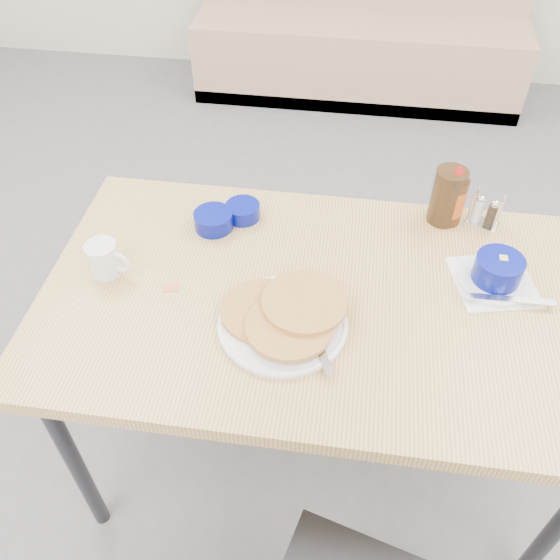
# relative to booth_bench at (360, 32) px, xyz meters

# --- Properties ---
(ground) EXTENTS (6.00, 6.00, 0.00)m
(ground) POSITION_rel_booth_bench_xyz_m (0.00, -2.78, -0.35)
(ground) COLOR slate
(ground) RESTS_ON ground
(booth_bench) EXTENTS (1.90, 0.56, 1.22)m
(booth_bench) POSITION_rel_booth_bench_xyz_m (0.00, 0.00, 0.00)
(booth_bench) COLOR tan
(booth_bench) RESTS_ON ground
(dining_table) EXTENTS (1.40, 0.80, 0.76)m
(dining_table) POSITION_rel_booth_bench_xyz_m (0.00, -2.53, 0.35)
(dining_table) COLOR tan
(dining_table) RESTS_ON ground
(pancake_plate) EXTENTS (0.30, 0.30, 0.05)m
(pancake_plate) POSITION_rel_booth_bench_xyz_m (-0.09, -2.64, 0.43)
(pancake_plate) COLOR white
(pancake_plate) RESTS_ON dining_table
(coffee_mug) EXTENTS (0.12, 0.08, 0.09)m
(coffee_mug) POSITION_rel_booth_bench_xyz_m (-0.55, -2.53, 0.46)
(coffee_mug) COLOR white
(coffee_mug) RESTS_ON dining_table
(grits_setting) EXTENTS (0.25, 0.23, 0.08)m
(grits_setting) POSITION_rel_booth_bench_xyz_m (0.41, -2.43, 0.44)
(grits_setting) COLOR white
(grits_setting) RESTS_ON dining_table
(creamer_bowl) EXTENTS (0.11, 0.11, 0.05)m
(creamer_bowl) POSITION_rel_booth_bench_xyz_m (-0.33, -2.32, 0.43)
(creamer_bowl) COLOR #050F7F
(creamer_bowl) RESTS_ON dining_table
(butter_bowl) EXTENTS (0.10, 0.10, 0.04)m
(butter_bowl) POSITION_rel_booth_bench_xyz_m (-0.26, -2.26, 0.43)
(butter_bowl) COLOR #050F7F
(butter_bowl) RESTS_ON dining_table
(amber_tumbler) EXTENTS (0.11, 0.11, 0.16)m
(amber_tumbler) POSITION_rel_booth_bench_xyz_m (0.29, -2.19, 0.49)
(amber_tumbler) COLOR #342110
(amber_tumbler) RESTS_ON dining_table
(condiment_caddy) EXTENTS (0.10, 0.08, 0.10)m
(condiment_caddy) POSITION_rel_booth_bench_xyz_m (0.40, -2.19, 0.45)
(condiment_caddy) COLOR silver
(condiment_caddy) RESTS_ON dining_table
(syrup_bottle) EXTENTS (0.07, 0.07, 0.19)m
(syrup_bottle) POSITION_rel_booth_bench_xyz_m (0.31, -2.20, 0.49)
(syrup_bottle) COLOR #47230F
(syrup_bottle) RESTS_ON dining_table
(sugar_wrapper) EXTENTS (0.04, 0.03, 0.00)m
(sugar_wrapper) POSITION_rel_booth_bench_xyz_m (-0.38, -2.56, 0.41)
(sugar_wrapper) COLOR #E96D4D
(sugar_wrapper) RESTS_ON dining_table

